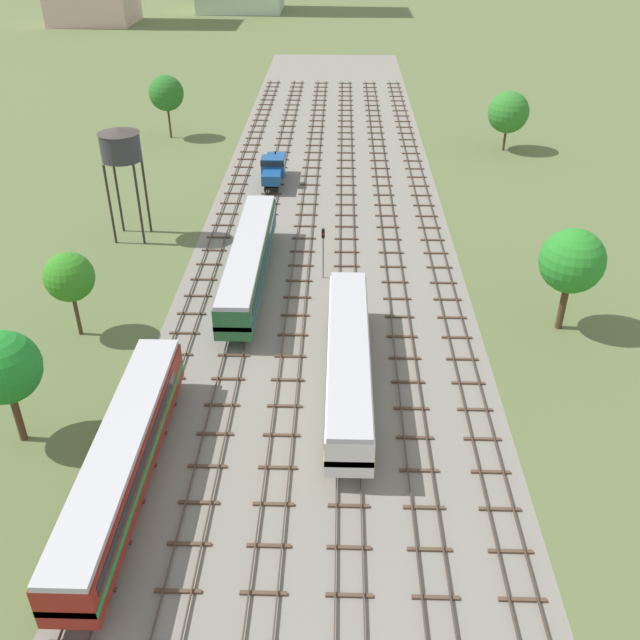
% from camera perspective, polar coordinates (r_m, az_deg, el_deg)
% --- Properties ---
extents(ground_plane, '(480.00, 480.00, 0.00)m').
position_cam_1_polar(ground_plane, '(74.77, 0.48, 7.71)').
color(ground_plane, '#5B6B3D').
extents(ballast_bed, '(25.66, 176.00, 0.01)m').
position_cam_1_polar(ballast_bed, '(74.77, 0.48, 7.71)').
color(ballast_bed, gray).
rests_on(ballast_bed, ground).
extents(track_far_left, '(2.40, 126.00, 0.29)m').
position_cam_1_polar(track_far_left, '(76.59, -7.71, 8.13)').
color(track_far_left, '#47382D').
rests_on(track_far_left, ground).
extents(track_left, '(2.40, 126.00, 0.29)m').
position_cam_1_polar(track_left, '(76.02, -4.45, 8.14)').
color(track_left, '#47382D').
rests_on(track_left, ground).
extents(track_centre_left, '(2.40, 126.00, 0.29)m').
position_cam_1_polar(track_centre_left, '(75.70, -1.16, 8.13)').
color(track_centre_left, '#47382D').
rests_on(track_centre_left, ground).
extents(track_centre, '(2.40, 126.00, 0.29)m').
position_cam_1_polar(track_centre, '(75.62, 2.16, 8.08)').
color(track_centre, '#47382D').
rests_on(track_centre, ground).
extents(track_centre_right, '(2.40, 126.00, 0.29)m').
position_cam_1_polar(track_centre_right, '(75.79, 5.47, 8.02)').
color(track_centre_right, '#47382D').
rests_on(track_centre_right, ground).
extents(track_right, '(2.40, 126.00, 0.29)m').
position_cam_1_polar(track_right, '(76.20, 8.75, 7.92)').
color(track_right, '#47382D').
rests_on(track_right, ground).
extents(diesel_railcar_far_left_nearest, '(2.96, 20.50, 3.80)m').
position_cam_1_polar(diesel_railcar_far_left_nearest, '(42.52, -15.72, -10.65)').
color(diesel_railcar_far_left_nearest, maroon).
rests_on(diesel_railcar_far_left_nearest, ground).
extents(diesel_railcar_centre_near, '(2.96, 20.50, 3.80)m').
position_cam_1_polar(diesel_railcar_centre_near, '(48.67, 2.32, -3.19)').
color(diesel_railcar_centre_near, white).
rests_on(diesel_railcar_centre_near, ground).
extents(passenger_coach_left_mid, '(2.96, 22.00, 3.80)m').
position_cam_1_polar(passenger_coach_left_mid, '(62.23, -5.79, 5.00)').
color(passenger_coach_left_mid, '#286638').
rests_on(passenger_coach_left_mid, ground).
extents(shunter_loco_left_midfar, '(2.74, 8.46, 3.10)m').
position_cam_1_polar(shunter_loco_left_midfar, '(85.52, -3.79, 12.25)').
color(shunter_loco_left_midfar, '#194C8C').
rests_on(shunter_loco_left_midfar, ground).
extents(water_tower, '(4.00, 4.00, 11.20)m').
position_cam_1_polar(water_tower, '(71.23, -15.89, 13.41)').
color(water_tower, '#2D2826').
rests_on(water_tower, ground).
extents(signal_post_nearest, '(0.28, 0.47, 5.00)m').
position_cam_1_polar(signal_post_nearest, '(62.73, 0.26, 5.99)').
color(signal_post_nearest, gray).
rests_on(signal_post_nearest, ground).
extents(lineside_tree_0, '(4.78, 4.78, 8.59)m').
position_cam_1_polar(lineside_tree_0, '(103.74, -12.36, 17.52)').
color(lineside_tree_0, '#4C331E').
rests_on(lineside_tree_0, ground).
extents(lineside_tree_1, '(5.38, 5.38, 7.80)m').
position_cam_1_polar(lineside_tree_1, '(99.57, 15.03, 15.96)').
color(lineside_tree_1, '#4C331E').
rests_on(lineside_tree_1, ground).
extents(lineside_tree_2, '(3.84, 3.84, 7.08)m').
position_cam_1_polar(lineside_tree_2, '(56.79, -19.67, 3.29)').
color(lineside_tree_2, '#4C331E').
rests_on(lineside_tree_2, ground).
extents(lineside_tree_3, '(5.03, 5.03, 8.55)m').
position_cam_1_polar(lineside_tree_3, '(57.29, 19.76, 4.50)').
color(lineside_tree_3, '#4C331E').
rests_on(lineside_tree_3, ground).
extents(lineside_tree_4, '(4.55, 4.55, 7.93)m').
position_cam_1_polar(lineside_tree_4, '(46.70, -24.27, -3.56)').
color(lineside_tree_4, '#4C331E').
rests_on(lineside_tree_4, ground).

